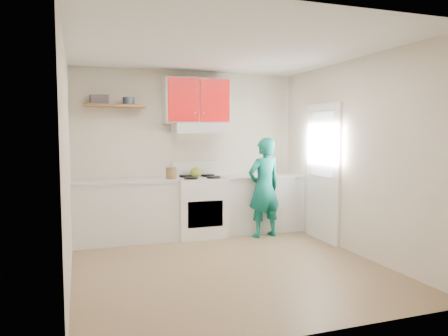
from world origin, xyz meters
name	(u,v)px	position (x,y,z in m)	size (l,w,h in m)	color
floor	(227,265)	(0.00, 0.00, 0.00)	(3.80, 3.80, 0.00)	brown
ceiling	(227,49)	(0.00, 0.00, 2.60)	(3.60, 3.80, 0.04)	white
back_wall	(188,153)	(0.00, 1.90, 1.30)	(3.60, 0.04, 2.60)	beige
front_wall	(309,174)	(0.00, -1.90, 1.30)	(3.60, 0.04, 2.60)	beige
left_wall	(67,163)	(-1.80, 0.00, 1.30)	(0.04, 3.80, 2.60)	beige
right_wall	(354,157)	(1.80, 0.00, 1.30)	(0.04, 3.80, 2.60)	beige
door	(323,173)	(1.78, 0.70, 1.02)	(0.05, 0.85, 2.05)	white
door_glass	(322,144)	(1.75, 0.70, 1.45)	(0.01, 0.55, 0.95)	white
counter_left	(126,211)	(-1.04, 1.60, 0.45)	(1.52, 0.60, 0.90)	silver
counter_right	(260,203)	(1.14, 1.60, 0.45)	(1.32, 0.60, 0.90)	silver
stove	(200,207)	(0.10, 1.57, 0.46)	(0.76, 0.65, 0.92)	white
range_hood	(198,128)	(0.10, 1.68, 1.70)	(0.76, 0.44, 0.15)	silver
upper_cabinets	(196,101)	(0.10, 1.73, 2.12)	(1.02, 0.33, 0.70)	red
shelf	(115,106)	(-1.15, 1.75, 2.02)	(0.90, 0.30, 0.04)	brown
books	(99,100)	(-1.37, 1.76, 2.10)	(0.26, 0.19, 0.13)	#3C343A
tin	(129,101)	(-0.95, 1.72, 2.09)	(0.18, 0.18, 0.11)	#333D4C
kettle	(196,172)	(0.06, 1.68, 1.00)	(0.18, 0.18, 0.15)	olive
crock	(171,174)	(-0.36, 1.53, 1.00)	(0.16, 0.16, 0.19)	brown
cutting_board	(247,177)	(0.87, 1.50, 0.91)	(0.30, 0.22, 0.02)	olive
silicone_mat	(273,176)	(1.34, 1.51, 0.90)	(0.28, 0.23, 0.01)	red
person	(264,188)	(1.02, 1.18, 0.77)	(0.56, 0.37, 1.54)	#0B6456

